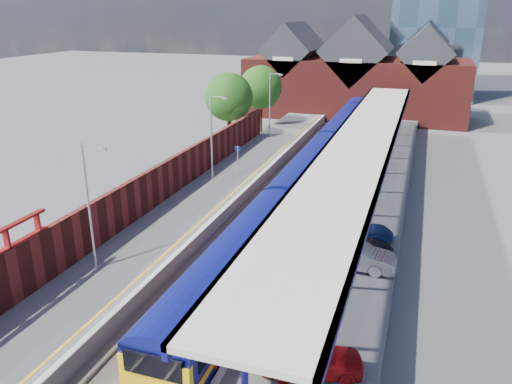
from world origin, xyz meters
TOP-DOWN VIEW (x-y plane):
  - ground at (0.00, 30.00)m, footprint 240.00×240.00m
  - ballast_bed at (0.00, 20.00)m, footprint 6.00×76.00m
  - rails at (0.00, 20.00)m, footprint 4.51×76.00m
  - left_platform at (-5.50, 20.00)m, footprint 5.00×76.00m
  - right_platform at (6.00, 20.00)m, footprint 6.00×76.00m
  - coping_left at (-3.15, 20.00)m, footprint 0.30×76.00m
  - coping_right at (3.15, 20.00)m, footprint 0.30×76.00m
  - yellow_line at (-3.75, 20.00)m, footprint 0.14×76.00m
  - train at (1.49, 31.08)m, footprint 2.87×65.90m
  - canopy at (5.48, 21.95)m, footprint 4.50×52.00m
  - lamp_post_b at (-6.36, 6.00)m, footprint 1.48×0.18m
  - lamp_post_c at (-6.36, 22.00)m, footprint 1.48×0.18m
  - lamp_post_d at (-6.36, 38.00)m, footprint 1.48×0.18m
  - platform_sign at (-5.00, 24.00)m, footprint 0.55×0.08m
  - brick_wall at (-8.10, 13.54)m, footprint 0.35×50.00m
  - station_building at (0.00, 58.00)m, footprint 30.00×12.12m
  - tree_near at (-10.35, 35.91)m, footprint 5.20×5.20m
  - tree_far at (-9.35, 43.91)m, footprint 5.20×5.20m
  - parked_car_red at (6.44, 1.57)m, footprint 4.26×2.64m
  - parked_car_silver at (6.72, 10.57)m, footprint 4.60×1.73m
  - parked_car_dark at (6.88, 12.21)m, footprint 4.14×2.78m
  - parked_car_blue at (6.48, 14.24)m, footprint 4.36×2.08m

SIDE VIEW (x-z plane):
  - ground at x=0.00m, z-range 0.00..0.00m
  - ballast_bed at x=0.00m, z-range 0.00..0.06m
  - rails at x=0.00m, z-range 0.05..0.19m
  - left_platform at x=-5.50m, z-range 0.00..1.00m
  - right_platform at x=6.00m, z-range 0.00..1.00m
  - yellow_line at x=-3.75m, z-range 1.00..1.01m
  - coping_left at x=-3.15m, z-range 1.00..1.05m
  - coping_right at x=3.15m, z-range 1.00..1.05m
  - parked_car_dark at x=6.88m, z-range 1.00..2.11m
  - parked_car_blue at x=6.48m, z-range 1.00..2.20m
  - parked_car_red at x=6.44m, z-range 1.00..2.35m
  - parked_car_silver at x=6.72m, z-range 1.00..2.50m
  - train at x=1.49m, z-range 0.40..3.85m
  - brick_wall at x=-8.10m, z-range 0.52..4.38m
  - platform_sign at x=-5.00m, z-range 1.44..3.94m
  - lamp_post_b at x=-6.36m, z-range 1.49..8.49m
  - lamp_post_c at x=-6.36m, z-range 1.49..8.49m
  - lamp_post_d at x=-6.36m, z-range 1.49..8.49m
  - canopy at x=5.48m, z-range 3.01..7.49m
  - tree_near at x=-10.35m, z-range 1.30..9.40m
  - tree_far at x=-9.35m, z-range 1.30..9.40m
  - station_building at x=0.00m, z-range -1.44..12.34m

